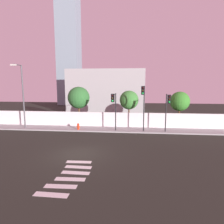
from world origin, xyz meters
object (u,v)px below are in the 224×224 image
traffic_light_left (143,99)px  roadside_tree_leftmost (79,98)px  street_lamp_curbside (22,92)px  fire_hydrant (78,126)px  traffic_light_right (168,105)px  roadside_tree_midright (180,101)px  traffic_light_center (114,104)px  roadside_tree_midleft (129,100)px

traffic_light_left → roadside_tree_leftmost: traffic_light_left is taller
street_lamp_curbside → fire_hydrant: street_lamp_curbside is taller
traffic_light_right → roadside_tree_midright: size_ratio=0.94×
traffic_light_center → roadside_tree_midleft: size_ratio=0.93×
roadside_tree_midright → street_lamp_curbside: bearing=-170.0°
traffic_light_right → traffic_light_left: bearing=176.7°
roadside_tree_leftmost → roadside_tree_midright: (12.96, 0.00, -0.36)m
traffic_light_left → street_lamp_curbside: (-14.11, 0.57, 0.70)m
traffic_light_left → roadside_tree_midleft: size_ratio=1.11×
traffic_light_center → fire_hydrant: (-4.28, 0.66, -2.75)m
roadside_tree_leftmost → traffic_light_left: bearing=-25.4°
traffic_light_center → roadside_tree_midright: size_ratio=0.95×
roadside_tree_midright → roadside_tree_leftmost: bearing=180.0°
traffic_light_left → traffic_light_right: 2.64m
street_lamp_curbside → roadside_tree_leftmost: (5.89, 3.34, -0.93)m
traffic_light_center → roadside_tree_leftmost: roadside_tree_leftmost is taller
traffic_light_center → roadside_tree_midleft: 4.25m
traffic_light_left → street_lamp_curbside: bearing=177.7°
traffic_light_left → traffic_light_right: (2.57, -0.15, -0.59)m
roadside_tree_leftmost → roadside_tree_midright: 12.97m
traffic_light_center → roadside_tree_leftmost: 6.41m
roadside_tree_midleft → roadside_tree_midright: (6.35, 0.00, -0.11)m
traffic_light_center → fire_hydrant: traffic_light_center is taller
traffic_light_center → roadside_tree_leftmost: bearing=142.0°
traffic_light_left → roadside_tree_midleft: traffic_light_left is taller
traffic_light_left → traffic_light_center: bearing=-179.4°
roadside_tree_midright → traffic_light_right: bearing=-118.1°
traffic_light_left → traffic_light_center: size_ratio=1.19×
traffic_light_center → fire_hydrant: 5.13m
traffic_light_center → traffic_light_left: bearing=0.6°
traffic_light_right → traffic_light_center: bearing=178.9°
roadside_tree_midleft → roadside_tree_midright: size_ratio=1.02×
traffic_light_center → roadside_tree_midleft: (1.58, 3.94, 0.08)m
traffic_light_right → street_lamp_curbside: street_lamp_curbside is taller
traffic_light_left → fire_hydrant: (-7.46, 0.62, -3.31)m
street_lamp_curbside → traffic_light_center: bearing=-3.2°
roadside_tree_leftmost → roadside_tree_midright: size_ratio=1.13×
traffic_light_left → traffic_light_center: traffic_light_left is taller
traffic_light_left → roadside_tree_midleft: 4.25m
roadside_tree_leftmost → roadside_tree_midright: roadside_tree_leftmost is taller
traffic_light_right → fire_hydrant: size_ratio=5.74×
traffic_light_left → street_lamp_curbside: 14.14m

